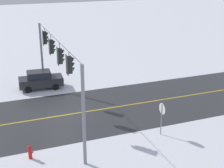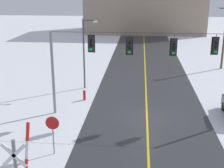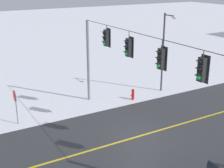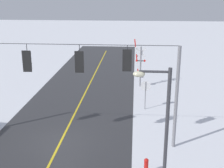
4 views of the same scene
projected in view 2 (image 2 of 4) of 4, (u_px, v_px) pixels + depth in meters
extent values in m
plane|color=white|center=(147.00, 116.00, 23.25)|extent=(160.00, 160.00, 0.00)
cube|color=#303033|center=(146.00, 90.00, 28.95)|extent=(9.00, 80.00, 0.01)
cube|color=gold|center=(146.00, 90.00, 28.94)|extent=(0.14, 72.00, 0.01)
cylinder|color=gray|center=(53.00, 74.00, 22.93)|extent=(0.20, 0.20, 6.20)
cylinder|color=#38383D|center=(150.00, 33.00, 21.38)|extent=(14.00, 0.04, 0.04)
cylinder|color=#38383D|center=(91.00, 34.00, 21.79)|extent=(0.04, 0.04, 0.30)
cube|color=black|center=(91.00, 44.00, 21.99)|extent=(0.34, 0.28, 1.08)
cube|color=black|center=(91.00, 44.00, 22.15)|extent=(0.52, 0.03, 1.26)
sphere|color=black|center=(91.00, 40.00, 21.76)|extent=(0.24, 0.24, 0.24)
cube|color=black|center=(90.00, 39.00, 21.66)|extent=(0.26, 0.16, 0.03)
sphere|color=black|center=(91.00, 44.00, 21.85)|extent=(0.24, 0.24, 0.24)
cube|color=black|center=(91.00, 43.00, 21.76)|extent=(0.26, 0.16, 0.03)
sphere|color=green|center=(91.00, 49.00, 21.95)|extent=(0.24, 0.24, 0.24)
cube|color=black|center=(91.00, 48.00, 21.86)|extent=(0.26, 0.16, 0.03)
cylinder|color=#38383D|center=(130.00, 36.00, 21.57)|extent=(0.04, 0.04, 0.44)
cube|color=black|center=(129.00, 47.00, 21.80)|extent=(0.34, 0.28, 1.08)
cube|color=black|center=(129.00, 46.00, 21.95)|extent=(0.52, 0.03, 1.26)
sphere|color=black|center=(129.00, 43.00, 21.56)|extent=(0.24, 0.24, 0.24)
cube|color=black|center=(129.00, 41.00, 21.47)|extent=(0.26, 0.16, 0.03)
sphere|color=black|center=(129.00, 47.00, 21.66)|extent=(0.24, 0.24, 0.24)
cube|color=black|center=(129.00, 46.00, 21.56)|extent=(0.26, 0.16, 0.03)
sphere|color=green|center=(129.00, 52.00, 21.75)|extent=(0.24, 0.24, 0.24)
cube|color=black|center=(129.00, 51.00, 21.66)|extent=(0.26, 0.16, 0.03)
cylinder|color=#38383D|center=(174.00, 37.00, 21.30)|extent=(0.04, 0.04, 0.45)
cube|color=black|center=(174.00, 48.00, 21.53)|extent=(0.34, 0.28, 1.08)
cube|color=black|center=(173.00, 47.00, 21.69)|extent=(0.52, 0.03, 1.26)
sphere|color=black|center=(174.00, 43.00, 21.29)|extent=(0.24, 0.24, 0.24)
cube|color=black|center=(174.00, 42.00, 21.20)|extent=(0.26, 0.16, 0.03)
sphere|color=black|center=(174.00, 48.00, 21.39)|extent=(0.24, 0.24, 0.24)
cube|color=black|center=(174.00, 47.00, 21.30)|extent=(0.26, 0.16, 0.03)
sphere|color=green|center=(174.00, 53.00, 21.49)|extent=(0.24, 0.24, 0.24)
cube|color=black|center=(174.00, 52.00, 21.40)|extent=(0.26, 0.16, 0.03)
cylinder|color=#38383D|center=(216.00, 36.00, 21.04)|extent=(0.04, 0.04, 0.31)
cube|color=black|center=(215.00, 46.00, 21.24)|extent=(0.34, 0.28, 1.08)
cube|color=black|center=(215.00, 46.00, 21.40)|extent=(0.52, 0.03, 1.26)
sphere|color=black|center=(216.00, 42.00, 21.01)|extent=(0.24, 0.24, 0.24)
cube|color=black|center=(217.00, 41.00, 20.91)|extent=(0.26, 0.16, 0.03)
sphere|color=black|center=(216.00, 47.00, 21.10)|extent=(0.24, 0.24, 0.24)
cube|color=black|center=(216.00, 46.00, 21.01)|extent=(0.26, 0.16, 0.03)
sphere|color=green|center=(215.00, 51.00, 21.20)|extent=(0.24, 0.24, 0.24)
cube|color=black|center=(216.00, 50.00, 21.11)|extent=(0.26, 0.16, 0.03)
cylinder|color=gray|center=(53.00, 136.00, 17.71)|extent=(0.07, 0.07, 2.30)
cylinder|color=#B71414|center=(52.00, 123.00, 17.43)|extent=(0.76, 0.03, 0.76)
cylinder|color=white|center=(52.00, 123.00, 17.45)|extent=(0.80, 0.02, 0.80)
cube|color=white|center=(14.00, 155.00, 11.33)|extent=(0.98, 0.04, 0.98)
cube|color=white|center=(14.00, 155.00, 11.33)|extent=(0.98, 0.04, 0.98)
cube|color=red|center=(26.00, 167.00, 11.49)|extent=(0.19, 0.08, 0.73)
cube|color=white|center=(27.00, 150.00, 11.26)|extent=(0.19, 0.08, 0.73)
cube|color=red|center=(28.00, 132.00, 11.04)|extent=(0.19, 0.08, 0.73)
cylinder|color=black|center=(224.00, 107.00, 24.19)|extent=(0.27, 0.65, 0.64)
cylinder|color=#38383D|center=(84.00, 55.00, 28.68)|extent=(0.14, 0.14, 6.50)
cylinder|color=#38383D|center=(89.00, 20.00, 27.70)|extent=(1.10, 0.09, 0.09)
ellipsoid|color=beige|center=(95.00, 22.00, 27.68)|extent=(0.44, 0.28, 0.22)
cylinder|color=red|center=(84.00, 96.00, 26.44)|extent=(0.22, 0.22, 0.70)
sphere|color=red|center=(84.00, 92.00, 26.31)|extent=(0.24, 0.24, 0.24)
cylinder|color=red|center=(84.00, 96.00, 26.29)|extent=(0.09, 0.10, 0.09)
cylinder|color=brown|center=(224.00, 37.00, 35.51)|extent=(0.24, 0.24, 7.52)
cube|color=gray|center=(145.00, 4.00, 64.77)|extent=(23.87, 12.71, 11.53)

